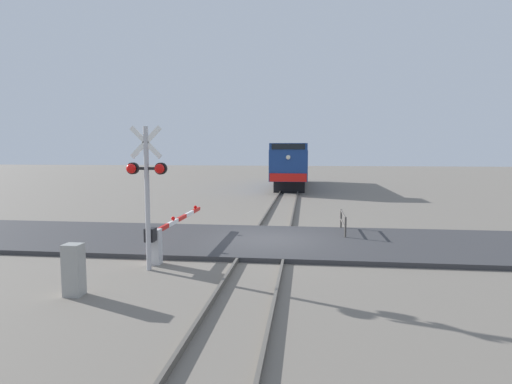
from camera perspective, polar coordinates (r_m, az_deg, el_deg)
The scene contains 9 objects.
ground_plane at distance 16.02m, azimuth 1.66°, elevation -6.97°, with size 160.00×160.00×0.00m, color slate.
rail_track_left at distance 16.08m, azimuth -0.90°, elevation -6.65°, with size 0.08×80.00×0.15m, color #59544C.
rail_track_right at distance 15.95m, azimuth 4.24°, elevation -6.76°, with size 0.08×80.00×0.15m, color #59544C.
road_surface at distance 16.00m, azimuth 1.66°, elevation -6.70°, with size 36.00×5.66×0.16m, color #38383A.
locomotive at distance 40.36m, azimuth 4.86°, elevation 3.70°, with size 3.03×16.11×4.06m.
crossing_signal at distance 12.47m, azimuth -14.64°, elevation 1.48°, with size 1.18×0.33×4.21m.
crossing_gate at distance 14.10m, azimuth -12.45°, elevation -5.72°, with size 0.36×5.93×1.20m.
utility_cabinet at distance 11.19m, azimuth -23.52°, elevation -9.68°, with size 0.43×0.38×1.27m, color #999993.
guard_railing at distance 17.62m, azimuth 11.75°, elevation -3.91°, with size 0.08×2.18×0.95m.
Camera 1 is at (1.41, -15.56, 3.51)m, focal length 29.45 mm.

